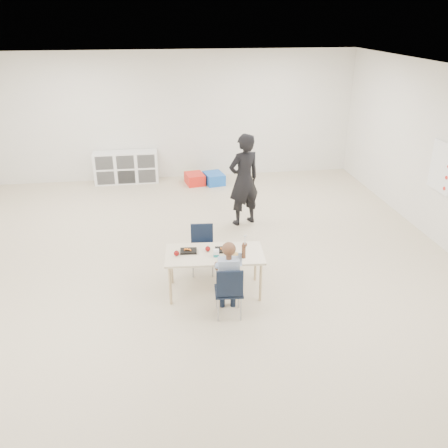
{
  "coord_description": "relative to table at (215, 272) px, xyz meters",
  "views": [
    {
      "loc": [
        -0.53,
        -6.09,
        3.52
      ],
      "look_at": [
        0.34,
        -0.21,
        0.85
      ],
      "focal_mm": 38.0,
      "sensor_mm": 36.0,
      "label": 1
    }
  ],
  "objects": [
    {
      "name": "room",
      "position": [
        -0.16,
        0.56,
        1.1
      ],
      "size": [
        9.0,
        9.02,
        2.8
      ],
      "color": "beige",
      "rests_on": "ground"
    },
    {
      "name": "table",
      "position": [
        0.0,
        0.0,
        0.0
      ],
      "size": [
        1.35,
        0.75,
        0.6
      ],
      "rotation": [
        0.0,
        0.0,
        -0.08
      ],
      "color": "beige",
      "rests_on": "ground"
    },
    {
      "name": "chair_near",
      "position": [
        0.11,
        -0.56,
        0.06
      ],
      "size": [
        0.37,
        0.35,
        0.71
      ],
      "primitive_type": null,
      "rotation": [
        0.0,
        0.0,
        -0.08
      ],
      "color": "black",
      "rests_on": "ground"
    },
    {
      "name": "chair_far",
      "position": [
        -0.11,
        0.56,
        0.06
      ],
      "size": [
        0.37,
        0.35,
        0.71
      ],
      "primitive_type": null,
      "rotation": [
        0.0,
        0.0,
        -0.08
      ],
      "color": "black",
      "rests_on": "ground"
    },
    {
      "name": "child",
      "position": [
        0.11,
        -0.56,
        0.26
      ],
      "size": [
        0.51,
        0.51,
        1.13
      ],
      "primitive_type": null,
      "rotation": [
        0.0,
        0.0,
        -0.08
      ],
      "color": "#AAC0E6",
      "rests_on": "chair_near"
    },
    {
      "name": "lunch_tray_near",
      "position": [
        0.13,
        0.05,
        0.31
      ],
      "size": [
        0.23,
        0.18,
        0.03
      ],
      "primitive_type": "cube",
      "rotation": [
        0.0,
        0.0,
        -0.08
      ],
      "color": "black",
      "rests_on": "table"
    },
    {
      "name": "lunch_tray_far",
      "position": [
        -0.34,
        0.08,
        0.31
      ],
      "size": [
        0.23,
        0.18,
        0.03
      ],
      "primitive_type": "cube",
      "rotation": [
        0.0,
        0.0,
        -0.08
      ],
      "color": "black",
      "rests_on": "table"
    },
    {
      "name": "milk_carton",
      "position": [
        0.01,
        -0.1,
        0.34
      ],
      "size": [
        0.08,
        0.08,
        0.1
      ],
      "primitive_type": "cube",
      "rotation": [
        0.0,
        0.0,
        -0.08
      ],
      "color": "white",
      "rests_on": "table"
    },
    {
      "name": "bread_roll",
      "position": [
        0.26,
        -0.14,
        0.33
      ],
      "size": [
        0.09,
        0.09,
        0.07
      ],
      "primitive_type": "ellipsoid",
      "color": "tan",
      "rests_on": "table"
    },
    {
      "name": "apple_near",
      "position": [
        -0.08,
        0.07,
        0.33
      ],
      "size": [
        0.07,
        0.07,
        0.07
      ],
      "primitive_type": "sphere",
      "color": "maroon",
      "rests_on": "table"
    },
    {
      "name": "apple_far",
      "position": [
        -0.5,
        0.0,
        0.33
      ],
      "size": [
        0.07,
        0.07,
        0.07
      ],
      "primitive_type": "sphere",
      "color": "maroon",
      "rests_on": "table"
    },
    {
      "name": "cubby_shelf",
      "position": [
        -1.36,
        4.84,
        0.05
      ],
      "size": [
        1.4,
        0.4,
        0.7
      ],
      "primitive_type": "cube",
      "color": "white",
      "rests_on": "ground"
    },
    {
      "name": "rules_poster",
      "position": [
        3.82,
        1.16,
        0.95
      ],
      "size": [
        0.02,
        0.6,
        0.8
      ],
      "primitive_type": "cube",
      "color": "white",
      "rests_on": "room"
    },
    {
      "name": "adult",
      "position": [
        0.81,
        2.23,
        0.52
      ],
      "size": [
        0.7,
        0.59,
        1.65
      ],
      "primitive_type": "imported",
      "rotation": [
        0.0,
        0.0,
        3.52
      ],
      "color": "black",
      "rests_on": "ground"
    },
    {
      "name": "bin_red",
      "position": [
        0.14,
        4.49,
        -0.18
      ],
      "size": [
        0.45,
        0.54,
        0.24
      ],
      "primitive_type": "cube",
      "rotation": [
        0.0,
        0.0,
        0.17
      ],
      "color": "red",
      "rests_on": "ground"
    },
    {
      "name": "bin_yellow",
      "position": [
        0.12,
        4.54,
        -0.19
      ],
      "size": [
        0.43,
        0.51,
        0.23
      ],
      "primitive_type": "cube",
      "rotation": [
        0.0,
        0.0,
        0.15
      ],
      "color": "gold",
      "rests_on": "ground"
    },
    {
      "name": "bin_blue",
      "position": [
        0.56,
        4.44,
        -0.18
      ],
      "size": [
        0.48,
        0.57,
        0.24
      ],
      "primitive_type": "cube",
      "rotation": [
        0.0,
        0.0,
        0.2
      ],
      "color": "blue",
      "rests_on": "ground"
    }
  ]
}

